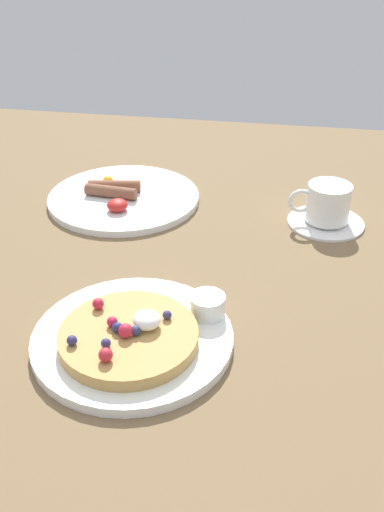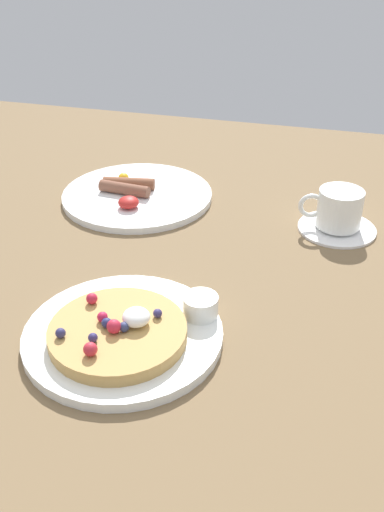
{
  "view_description": "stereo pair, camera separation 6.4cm",
  "coord_description": "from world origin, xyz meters",
  "px_view_note": "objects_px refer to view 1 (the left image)",
  "views": [
    {
      "loc": [
        0.17,
        -0.69,
        0.47
      ],
      "look_at": [
        0.05,
        0.0,
        0.04
      ],
      "focal_mm": 40.66,
      "sensor_mm": 36.0,
      "label": 1
    },
    {
      "loc": [
        0.23,
        -0.68,
        0.47
      ],
      "look_at": [
        0.05,
        0.0,
        0.04
      ],
      "focal_mm": 40.66,
      "sensor_mm": 36.0,
      "label": 2
    }
  ],
  "objects_px": {
    "pancake_plate": "(132,338)",
    "coffee_cup": "(327,202)",
    "coffee_saucer": "(326,221)",
    "syrup_ramekin": "(208,305)",
    "breakfast_plate": "(124,198)"
  },
  "relations": [
    {
      "from": "pancake_plate",
      "to": "coffee_cup",
      "type": "bearing_deg",
      "value": 55.87
    },
    {
      "from": "syrup_ramekin",
      "to": "coffee_cup",
      "type": "bearing_deg",
      "value": 62.6
    },
    {
      "from": "breakfast_plate",
      "to": "coffee_saucer",
      "type": "height_order",
      "value": "breakfast_plate"
    },
    {
      "from": "breakfast_plate",
      "to": "coffee_cup",
      "type": "height_order",
      "value": "coffee_cup"
    },
    {
      "from": "pancake_plate",
      "to": "breakfast_plate",
      "type": "height_order",
      "value": "pancake_plate"
    },
    {
      "from": "pancake_plate",
      "to": "coffee_cup",
      "type": "height_order",
      "value": "coffee_cup"
    },
    {
      "from": "pancake_plate",
      "to": "coffee_cup",
      "type": "xyz_separation_m",
      "value": [
        0.24,
        0.36,
        0.04
      ]
    },
    {
      "from": "coffee_saucer",
      "to": "coffee_cup",
      "type": "relative_size",
      "value": 1.24
    },
    {
      "from": "pancake_plate",
      "to": "syrup_ramekin",
      "type": "relative_size",
      "value": 5.49
    },
    {
      "from": "breakfast_plate",
      "to": "syrup_ramekin",
      "type": "bearing_deg",
      "value": -57.98
    },
    {
      "from": "coffee_cup",
      "to": "breakfast_plate",
      "type": "bearing_deg",
      "value": 175.92
    },
    {
      "from": "syrup_ramekin",
      "to": "coffee_saucer",
      "type": "bearing_deg",
      "value": 62.36
    },
    {
      "from": "syrup_ramekin",
      "to": "coffee_cup",
      "type": "relative_size",
      "value": 0.44
    },
    {
      "from": "pancake_plate",
      "to": "coffee_cup",
      "type": "distance_m",
      "value": 0.44
    },
    {
      "from": "syrup_ramekin",
      "to": "breakfast_plate",
      "type": "bearing_deg",
      "value": 122.02
    }
  ]
}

